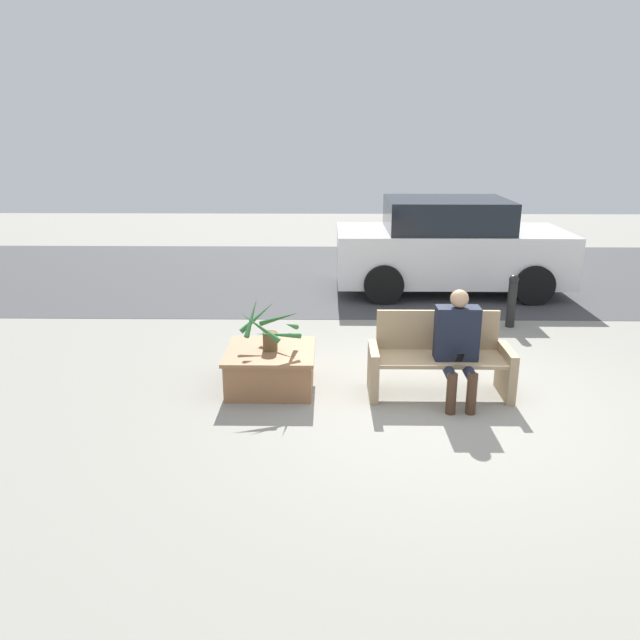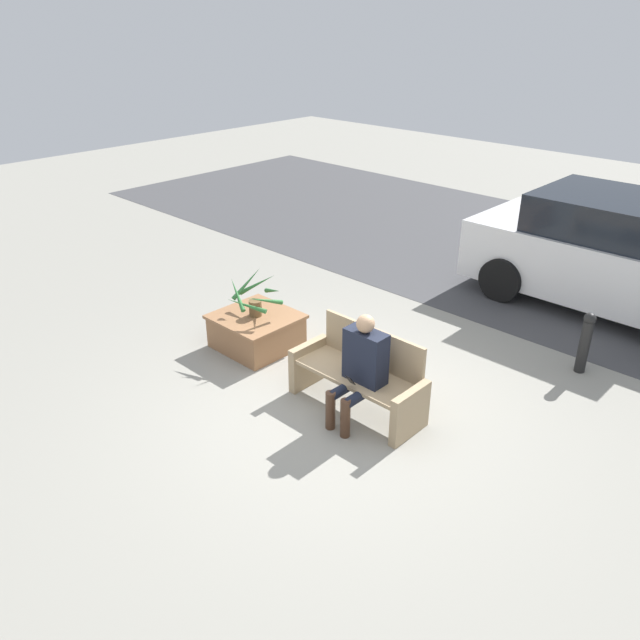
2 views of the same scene
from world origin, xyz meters
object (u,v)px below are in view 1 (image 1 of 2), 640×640
Objects in this scene: parked_car at (449,247)px; planter_box at (271,367)px; bollard_post at (512,300)px; person_seated at (458,342)px; potted_plant at (270,329)px; bench at (439,359)px.

planter_box is at bearing -122.14° from parked_car.
parked_car is 2.19m from bollard_post.
planter_box is (-1.98, 0.30, -0.41)m from person_seated.
person_seated reaches higher than potted_plant.
planter_box is 0.45m from potted_plant.
person_seated is 2.88m from bollard_post.
bollard_post is (1.30, 2.56, -0.25)m from person_seated.
person_seated reaches higher than planter_box.
potted_plant is 0.18× the size of parked_car.
parked_car reaches higher than person_seated.
bench is at bearing -4.01° from planter_box.
bench is 0.35m from person_seated.
person_seated is at bearing -49.81° from bench.
person_seated is 1.23× the size of planter_box.
potted_plant reaches higher than planter_box.
parked_car reaches higher than planter_box.
parked_car reaches higher than potted_plant.
person_seated is at bearing -116.84° from bollard_post.
parked_car reaches higher than bench.
planter_box is at bearing 98.69° from potted_plant.
potted_plant is 0.93× the size of bollard_post.
potted_plant is (-1.83, 0.12, 0.29)m from bench.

